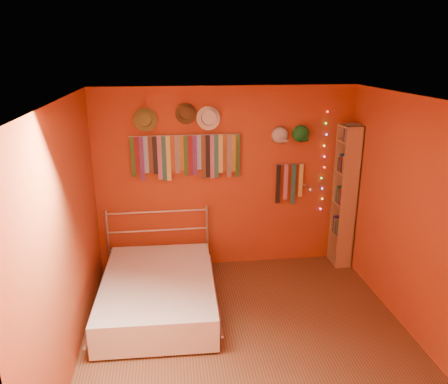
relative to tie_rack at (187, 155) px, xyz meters
name	(u,v)px	position (x,y,z in m)	size (l,w,h in m)	color
ground	(248,337)	(0.53, -1.68, -1.62)	(3.50, 3.50, 0.00)	#51371C
back_wall	(226,180)	(0.53, 0.07, -0.37)	(3.50, 0.02, 2.50)	maroon
right_wall	(417,221)	(2.28, -1.68, -0.37)	(0.02, 3.50, 2.50)	maroon
left_wall	(66,239)	(-1.22, -1.68, -0.37)	(0.02, 3.50, 2.50)	maroon
ceiling	(253,101)	(0.53, -1.68, 0.88)	(3.50, 3.50, 0.02)	white
tie_rack	(187,155)	(0.00, 0.00, 0.00)	(1.45, 0.03, 0.60)	silver
small_tie_rack	(289,182)	(1.40, 0.00, -0.42)	(0.40, 0.03, 0.58)	silver
fedora_olive	(145,119)	(-0.51, -0.03, 0.48)	(0.30, 0.16, 0.29)	olive
fedora_brown	(186,113)	(0.00, -0.03, 0.54)	(0.27, 0.15, 0.26)	#4F391C
fedora_white	(209,118)	(0.29, -0.03, 0.48)	(0.31, 0.17, 0.30)	white
cap_white	(280,135)	(1.24, 0.01, 0.23)	(0.20, 0.25, 0.20)	beige
cap_green	(301,134)	(1.53, 0.01, 0.24)	(0.20, 0.25, 0.20)	#19742C
fairy_lights	(324,162)	(1.88, 0.03, -0.16)	(0.06, 0.02, 1.40)	#FF3333
reading_lamp	(310,189)	(1.63, -0.18, -0.48)	(0.07, 0.32, 0.09)	silver
bookshelf	(347,196)	(2.19, -0.15, -0.61)	(0.25, 0.34, 2.00)	#AD7B4E
bed	(158,292)	(-0.42, -0.99, -1.41)	(1.43, 1.91, 0.91)	silver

